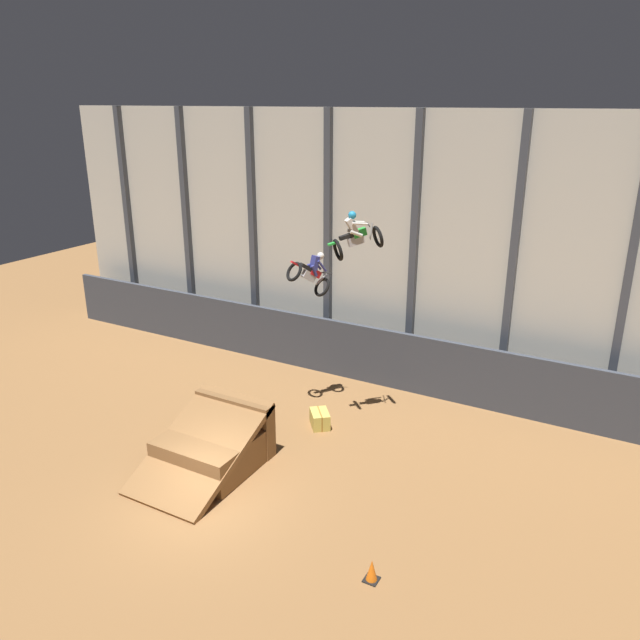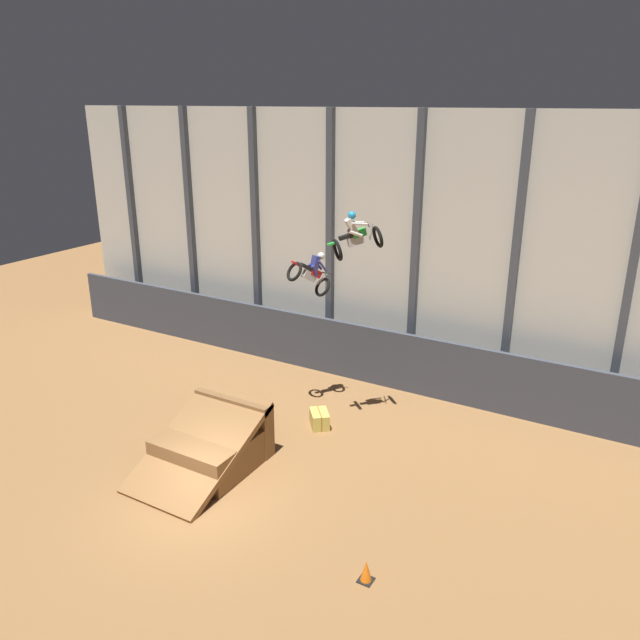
# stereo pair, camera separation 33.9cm
# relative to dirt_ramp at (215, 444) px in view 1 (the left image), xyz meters

# --- Properties ---
(ground_plane) EXTENTS (60.00, 60.00, 0.00)m
(ground_plane) POSITION_rel_dirt_ramp_xyz_m (1.04, -1.99, -0.69)
(ground_plane) COLOR olive
(arena_back_wall) EXTENTS (32.00, 0.40, 10.68)m
(arena_back_wall) POSITION_rel_dirt_ramp_xyz_m (1.04, 9.21, 4.66)
(arena_back_wall) COLOR beige
(arena_back_wall) RESTS_ON ground_plane
(lower_barrier) EXTENTS (31.36, 0.20, 2.40)m
(lower_barrier) POSITION_rel_dirt_ramp_xyz_m (1.04, 7.87, 0.51)
(lower_barrier) COLOR #383D47
(lower_barrier) RESTS_ON ground_plane
(dirt_ramp) EXTENTS (2.85, 4.17, 2.02)m
(dirt_ramp) POSITION_rel_dirt_ramp_xyz_m (0.00, 0.00, 0.00)
(dirt_ramp) COLOR brown
(dirt_ramp) RESTS_ON ground_plane
(rider_bike_left_air) EXTENTS (1.38, 1.82, 1.67)m
(rider_bike_left_air) POSITION_rel_dirt_ramp_xyz_m (0.72, 4.87, 4.50)
(rider_bike_left_air) COLOR black
(rider_bike_right_air) EXTENTS (1.67, 1.68, 1.62)m
(rider_bike_right_air) POSITION_rel_dirt_ramp_xyz_m (2.75, 4.26, 6.13)
(rider_bike_right_air) COLOR black
(traffic_cone_near_ramp) EXTENTS (0.36, 0.36, 0.58)m
(traffic_cone_near_ramp) POSITION_rel_dirt_ramp_xyz_m (-2.69, 3.02, -0.40)
(traffic_cone_near_ramp) COLOR black
(traffic_cone_near_ramp) RESTS_ON ground_plane
(traffic_cone_arena_edge) EXTENTS (0.36, 0.36, 0.58)m
(traffic_cone_arena_edge) POSITION_rel_dirt_ramp_xyz_m (6.51, -2.31, -0.40)
(traffic_cone_arena_edge) COLOR black
(traffic_cone_arena_edge) RESTS_ON ground_plane
(hay_bale_trackside) EXTENTS (1.04, 1.08, 0.57)m
(hay_bale_trackside) POSITION_rel_dirt_ramp_xyz_m (1.74, 3.67, -0.41)
(hay_bale_trackside) COLOR #CCB751
(hay_bale_trackside) RESTS_ON ground_plane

